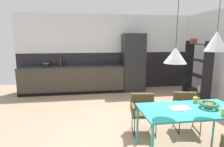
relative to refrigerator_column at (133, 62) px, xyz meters
name	(u,v)px	position (x,y,z in m)	size (l,w,h in m)	color
ground_plane	(130,133)	(-0.84, -3.04, -1.00)	(8.98, 8.98, 0.00)	tan
back_wall_splashback_dark	(108,71)	(-0.84, 0.36, -0.33)	(6.25, 0.12, 1.33)	black
back_wall_panel_upper	(108,34)	(-0.84, 0.36, 1.00)	(6.25, 0.12, 1.33)	silver
kitchen_counter	(73,80)	(-2.11, 0.00, -0.55)	(3.45, 0.63, 0.89)	#3E372D
refrigerator_column	(133,62)	(0.00, 0.00, 0.00)	(0.75, 0.60, 1.99)	#232326
dining_table	(189,112)	(-0.10, -3.79, -0.31)	(1.54, 0.78, 0.74)	teal
armchair_corner_seat	(187,105)	(0.32, -3.02, -0.51)	(0.56, 0.55, 0.73)	brown
armchair_near_window	(143,108)	(-0.58, -2.99, -0.51)	(0.54, 0.53, 0.73)	brown
fruit_bowl	(209,104)	(0.23, -3.79, -0.20)	(0.30, 0.30, 0.09)	#4C704C
open_book	(180,108)	(-0.24, -3.75, -0.25)	(0.32, 0.22, 0.02)	white
mug_wide_latte	(196,100)	(0.17, -3.52, -0.21)	(0.13, 0.08, 0.09)	gold
cooking_pot	(46,65)	(-2.94, 0.06, -0.04)	(0.21, 0.21, 0.16)	black
bottle_oil_tall	(61,63)	(-2.49, 0.07, 0.02)	(0.07, 0.07, 0.31)	maroon
bottle_wine_green	(100,63)	(-1.17, -0.09, 0.02)	(0.07, 0.07, 0.31)	black
bottle_vinegar_dark	(64,63)	(-2.40, 0.17, 0.00)	(0.06, 0.06, 0.25)	#0F3319
open_shelf_unit	(197,69)	(1.66, -1.24, -0.08)	(0.30, 1.00, 1.82)	black
pendant_lamp_over_table_near	(175,55)	(-0.41, -3.82, 0.58)	(0.33, 0.33, 1.14)	black
pendant_lamp_over_table_far	(216,41)	(0.21, -3.84, 0.78)	(0.33, 0.33, 0.98)	black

